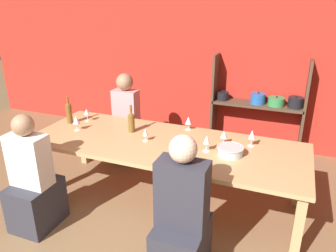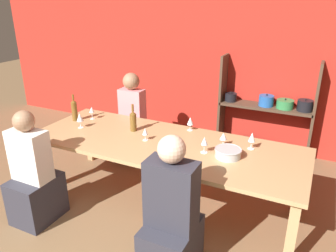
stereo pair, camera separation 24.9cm
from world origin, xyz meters
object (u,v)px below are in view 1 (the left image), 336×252
wine_glass_white_b (252,135)px  wine_glass_white_c (87,112)px  wine_bottle_dark (69,112)px  wine_glass_red_a (188,121)px  person_near_a (34,187)px  dining_table (165,148)px  wine_bottle_green (131,122)px  wine_glass_empty_b (145,133)px  person_near_b (182,224)px  shelf_unit (257,118)px  mixing_bowl (230,150)px  wine_glass_empty_a (224,135)px  wine_glass_white_a (76,120)px  person_far_a (127,125)px  wine_glass_white_d (207,140)px

wine_glass_white_b → wine_glass_white_c: size_ratio=1.11×
wine_bottle_dark → wine_glass_white_b: size_ratio=1.90×
wine_glass_white_c → wine_glass_red_a: 1.26m
wine_glass_white_b → person_near_a: person_near_a is taller
dining_table → wine_bottle_green: size_ratio=9.22×
dining_table → wine_glass_empty_b: bearing=-170.3°
wine_glass_red_a → person_near_b: 1.40m
wine_glass_empty_b → person_near_a: (-0.83, -0.81, -0.38)m
shelf_unit → mixing_bowl: bearing=-92.0°
wine_bottle_green → wine_glass_empty_a: (1.04, 0.05, -0.02)m
wine_bottle_green → wine_glass_white_a: (-0.61, -0.19, 0.00)m
wine_glass_white_c → dining_table: bearing=-12.2°
mixing_bowl → wine_glass_empty_a: (-0.12, 0.22, 0.06)m
wine_bottle_green → person_near_a: bearing=-120.4°
wine_glass_white_c → person_near_a: person_near_a is taller
wine_glass_white_c → person_near_b: person_near_b is taller
wine_bottle_green → person_far_a: size_ratio=0.26×
dining_table → person_near_b: size_ratio=2.38×
wine_glass_empty_a → person_near_a: bearing=-147.5°
wine_bottle_dark → person_far_a: 0.92m
person_far_a → dining_table: bearing=136.9°
shelf_unit → person_far_a: 1.88m
wine_bottle_green → wine_glass_white_a: bearing=-162.7°
shelf_unit → wine_bottle_dark: 2.61m
wine_bottle_green → person_near_b: 1.44m
wine_glass_white_a → wine_bottle_dark: bearing=143.5°
wine_glass_red_a → person_near_a: 1.76m
wine_bottle_green → wine_glass_red_a: bearing=27.0°
wine_bottle_dark → wine_glass_white_a: bearing=-36.5°
wine_glass_red_a → wine_glass_empty_a: 0.52m
wine_glass_red_a → person_near_a: size_ratio=0.13×
wine_glass_red_a → wine_glass_white_b: bearing=-14.4°
wine_glass_empty_b → person_far_a: 1.21m
person_near_a → person_far_a: 1.71m
dining_table → mixing_bowl: 0.71m
wine_glass_white_d → wine_glass_white_c: bearing=169.8°
mixing_bowl → shelf_unit: bearing=88.0°
wine_glass_white_c → person_near_a: size_ratio=0.13×
dining_table → wine_bottle_dark: 1.30m
wine_glass_white_c → person_near_b: size_ratio=0.13×
wine_glass_red_a → wine_glass_white_d: wine_glass_white_d is taller
wine_glass_white_c → person_near_b: (1.62, -1.11, -0.39)m
wine_bottle_dark → wine_glass_white_d: (1.74, -0.15, -0.02)m
wine_glass_white_b → wine_glass_white_c: bearing=-180.0°
wine_bottle_green → wine_glass_white_b: wine_bottle_green is taller
wine_bottle_dark → wine_glass_red_a: size_ratio=2.10×
wine_glass_empty_a → wine_glass_white_d: wine_glass_white_d is taller
mixing_bowl → wine_glass_white_c: (-1.82, 0.28, 0.07)m
dining_table → person_far_a: 1.28m
wine_glass_white_c → person_far_a: person_far_a is taller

